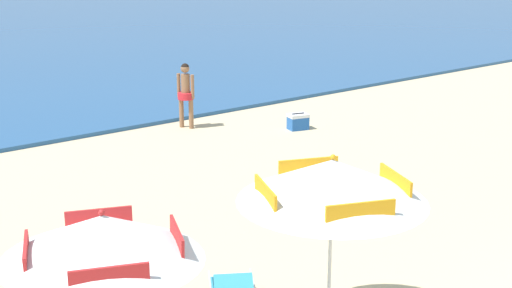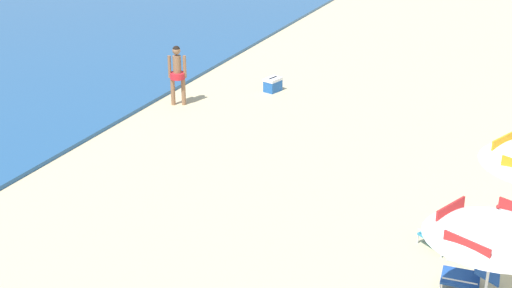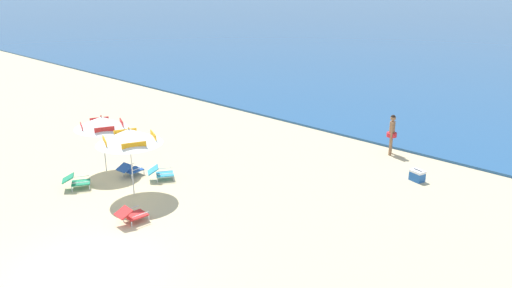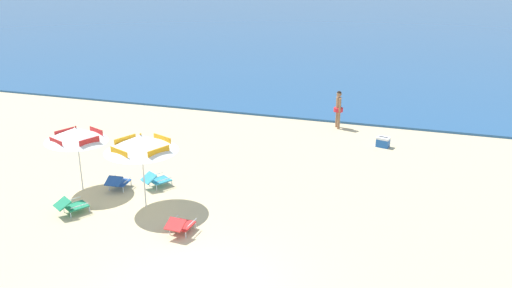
% 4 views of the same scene
% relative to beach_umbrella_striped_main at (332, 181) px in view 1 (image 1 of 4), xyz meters
% --- Properties ---
extents(beach_umbrella_striped_main, '(3.02, 3.02, 2.33)m').
position_rel_beach_umbrella_striped_main_xyz_m(beach_umbrella_striped_main, '(0.00, 0.00, 0.00)').
color(beach_umbrella_striped_main, silver).
rests_on(beach_umbrella_striped_main, ground).
extents(beach_umbrella_striped_second, '(2.30, 2.29, 2.16)m').
position_rel_beach_umbrella_striped_main_xyz_m(beach_umbrella_striped_second, '(-2.56, 0.47, -0.15)').
color(beach_umbrella_striped_second, silver).
rests_on(beach_umbrella_striped_second, ground).
extents(lounge_chair_spare_folded, '(0.91, 1.03, 0.52)m').
position_rel_beach_umbrella_striped_main_xyz_m(lounge_chair_spare_folded, '(-0.38, 1.38, -1.76)').
color(lounge_chair_spare_folded, teal).
rests_on(lounge_chair_spare_folded, ground).
extents(person_standing_near_shore, '(0.41, 0.46, 1.66)m').
position_rel_beach_umbrella_striped_main_xyz_m(person_standing_near_shore, '(4.15, 9.51, -1.07)').
color(person_standing_near_shore, '#8C6042').
rests_on(person_standing_near_shore, ground).
extents(cooler_box, '(0.57, 0.46, 0.43)m').
position_rel_beach_umbrella_striped_main_xyz_m(cooler_box, '(6.28, 7.62, -1.83)').
color(cooler_box, '#1E56A8').
rests_on(cooler_box, ground).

